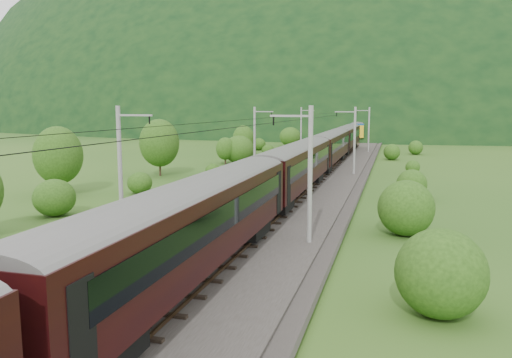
# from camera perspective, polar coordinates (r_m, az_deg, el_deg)

# --- Properties ---
(ground) EXTENTS (600.00, 600.00, 0.00)m
(ground) POSITION_cam_1_polar(r_m,az_deg,el_deg) (31.54, -5.19, -6.89)
(ground) COLOR #254C17
(ground) RESTS_ON ground
(railbed) EXTENTS (14.00, 220.00, 0.30)m
(railbed) POSITION_cam_1_polar(r_m,az_deg,el_deg) (40.76, -0.19, -3.20)
(railbed) COLOR #38332D
(railbed) RESTS_ON ground
(track_left) EXTENTS (2.40, 220.00, 0.27)m
(track_left) POSITION_cam_1_polar(r_m,az_deg,el_deg) (41.43, -3.39, -2.72)
(track_left) COLOR brown
(track_left) RESTS_ON railbed
(track_right) EXTENTS (2.40, 220.00, 0.27)m
(track_right) POSITION_cam_1_polar(r_m,az_deg,el_deg) (40.15, 3.11, -3.07)
(track_right) COLOR brown
(track_right) RESTS_ON railbed
(catenary_left) EXTENTS (2.54, 192.28, 8.00)m
(catenary_left) POSITION_cam_1_polar(r_m,az_deg,el_deg) (62.91, -0.10, 4.79)
(catenary_left) COLOR gray
(catenary_left) RESTS_ON railbed
(catenary_right) EXTENTS (2.54, 192.28, 8.00)m
(catenary_right) POSITION_cam_1_polar(r_m,az_deg,el_deg) (60.75, 11.12, 4.52)
(catenary_right) COLOR gray
(catenary_right) RESTS_ON railbed
(overhead_wires) EXTENTS (4.83, 198.00, 0.03)m
(overhead_wires) POSITION_cam_1_polar(r_m,az_deg,el_deg) (39.98, -0.20, 6.61)
(overhead_wires) COLOR black
(overhead_wires) RESTS_ON ground
(mountain_main) EXTENTS (504.00, 360.00, 244.00)m
(mountain_main) POSITION_cam_1_polar(r_m,az_deg,el_deg) (288.78, 13.54, 6.28)
(mountain_main) COLOR black
(mountain_main) RESTS_ON ground
(mountain_ridge) EXTENTS (336.00, 280.00, 132.00)m
(mountain_ridge) POSITION_cam_1_polar(r_m,az_deg,el_deg) (353.67, -6.14, 6.76)
(mountain_ridge) COLOR black
(mountain_ridge) RESTS_ON ground
(train) EXTENTS (3.11, 172.69, 5.42)m
(train) POSITION_cam_1_polar(r_m,az_deg,el_deg) (44.32, 4.49, 2.29)
(train) COLOR black
(train) RESTS_ON ground
(hazard_post_near) EXTENTS (0.15, 0.15, 1.36)m
(hazard_post_near) POSITION_cam_1_polar(r_m,az_deg,el_deg) (60.35, 5.12, 1.27)
(hazard_post_near) COLOR red
(hazard_post_near) RESTS_ON railbed
(hazard_post_far) EXTENTS (0.16, 0.16, 1.46)m
(hazard_post_far) POSITION_cam_1_polar(r_m,az_deg,el_deg) (68.56, 6.93, 2.10)
(hazard_post_far) COLOR red
(hazard_post_far) RESTS_ON railbed
(signal) EXTENTS (0.26, 0.26, 2.31)m
(signal) POSITION_cam_1_polar(r_m,az_deg,el_deg) (97.81, 7.07, 4.26)
(signal) COLOR black
(signal) RESTS_ON railbed
(vegetation_left) EXTENTS (13.13, 146.51, 6.85)m
(vegetation_left) POSITION_cam_1_polar(r_m,az_deg,el_deg) (50.81, -14.79, 1.88)
(vegetation_left) COLOR #224412
(vegetation_left) RESTS_ON ground
(vegetation_right) EXTENTS (6.46, 108.58, 3.23)m
(vegetation_right) POSITION_cam_1_polar(r_m,az_deg,el_deg) (32.20, 17.62, -4.39)
(vegetation_right) COLOR #224412
(vegetation_right) RESTS_ON ground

